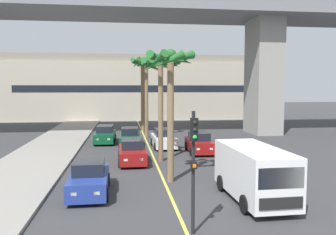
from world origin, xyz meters
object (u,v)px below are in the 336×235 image
object	(u,v)px
car_queue_second	(199,143)
car_queue_third	(89,179)
car_queue_sixth	(163,139)
traffic_light_median_near	(194,156)
car_queue_fifth	(132,152)
delivery_van	(254,172)
car_queue_fourth	(105,135)
palm_tree_farthest_median	(143,75)
palm_tree_mid_median	(160,74)
car_queue_front	(130,138)
palm_tree_near_median	(171,74)
palm_tree_far_median	(147,70)

from	to	relation	value
car_queue_second	car_queue_third	size ratio (longest dim) A/B	1.01
car_queue_sixth	traffic_light_median_near	size ratio (longest dim) A/B	0.99
car_queue_fifth	delivery_van	size ratio (longest dim) A/B	0.78
car_queue_third	traffic_light_median_near	size ratio (longest dim) A/B	0.98
car_queue_second	car_queue_fourth	distance (m)	9.29
car_queue_second	palm_tree_farthest_median	distance (m)	15.63
car_queue_fourth	palm_tree_mid_median	size ratio (longest dim) A/B	0.59
car_queue_front	traffic_light_median_near	bearing A→B (deg)	-84.49
car_queue_second	delivery_van	world-z (taller)	delivery_van
palm_tree_mid_median	palm_tree_farthest_median	xyz separation A→B (m)	(-0.22, 16.91, 0.51)
delivery_van	palm_tree_near_median	size ratio (longest dim) A/B	0.76
delivery_van	car_queue_second	bearing A→B (deg)	89.41
car_queue_fifth	car_queue_second	bearing A→B (deg)	30.47
car_queue_fourth	traffic_light_median_near	xyz separation A→B (m)	(3.94, -20.32, 1.99)
delivery_van	palm_tree_far_median	size ratio (longest dim) A/B	0.66
car_queue_fourth	car_queue_sixth	distance (m)	5.81
car_queue_front	palm_tree_farthest_median	distance (m)	12.08
car_queue_fifth	delivery_van	xyz separation A→B (m)	(5.09, -8.43, 0.57)
palm_tree_far_median	car_queue_fifth	bearing A→B (deg)	-98.66
car_queue_fifth	car_queue_sixth	size ratio (longest dim) A/B	0.99
palm_tree_farthest_median	palm_tree_near_median	bearing A→B (deg)	-89.54
car_queue_fifth	palm_tree_mid_median	bearing A→B (deg)	8.34
palm_tree_near_median	car_queue_front	bearing A→B (deg)	99.30
car_queue_third	palm_tree_far_median	world-z (taller)	palm_tree_far_median
car_queue_front	traffic_light_median_near	xyz separation A→B (m)	(1.77, -18.32, 1.99)
car_queue_fifth	car_queue_sixth	world-z (taller)	same
car_queue_front	delivery_van	xyz separation A→B (m)	(5.12, -15.12, 0.57)
car_queue_sixth	car_queue_front	bearing A→B (deg)	158.57
car_queue_sixth	palm_tree_far_median	world-z (taller)	palm_tree_far_median
car_queue_second	delivery_van	size ratio (longest dim) A/B	0.78
palm_tree_near_median	palm_tree_far_median	world-z (taller)	palm_tree_far_median
car_queue_front	palm_tree_far_median	distance (m)	7.89
car_queue_front	palm_tree_far_median	size ratio (longest dim) A/B	0.52
car_queue_fourth	palm_tree_near_median	size ratio (longest dim) A/B	0.60
car_queue_second	palm_tree_mid_median	xyz separation A→B (m)	(-3.29, -2.78, 5.18)
car_queue_front	palm_tree_far_median	world-z (taller)	palm_tree_far_median
palm_tree_near_median	palm_tree_mid_median	size ratio (longest dim) A/B	0.99
palm_tree_far_median	car_queue_fourth	bearing A→B (deg)	-144.19
car_queue_fourth	palm_tree_far_median	bearing A→B (deg)	35.81
palm_tree_farthest_median	traffic_light_median_near	bearing A→B (deg)	-89.92
delivery_van	palm_tree_far_median	distance (m)	20.95
car_queue_fourth	palm_tree_near_median	world-z (taller)	palm_tree_near_median
car_queue_fifth	palm_tree_near_median	bearing A→B (deg)	-69.23
palm_tree_mid_median	palm_tree_far_median	size ratio (longest dim) A/B	0.88
car_queue_second	palm_tree_far_median	distance (m)	10.92
delivery_van	palm_tree_mid_median	bearing A→B (deg)	110.00
car_queue_sixth	delivery_van	distance (m)	14.24
car_queue_front	traffic_light_median_near	size ratio (longest dim) A/B	0.98
car_queue_third	car_queue_fifth	world-z (taller)	same
car_queue_third	palm_tree_mid_median	size ratio (longest dim) A/B	0.59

